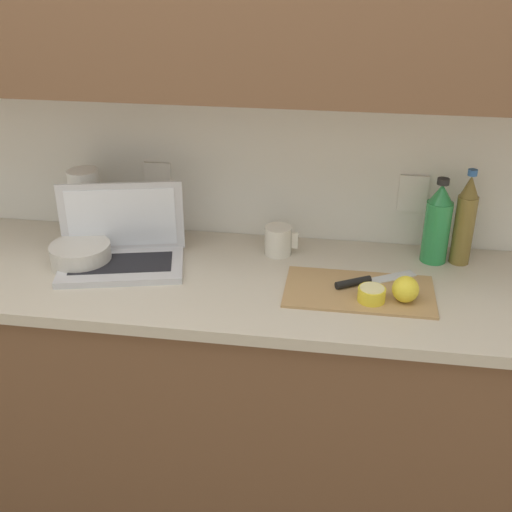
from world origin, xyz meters
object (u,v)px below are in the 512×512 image
Objects in this scene: knife at (362,281)px; lemon_whole_beside at (406,289)px; laptop at (122,246)px; cutting_board at (359,291)px; lemon_half_cut at (372,294)px; bowl_white at (81,255)px; bottle_oil_tall at (465,221)px; paper_towel_roll at (87,204)px; bottle_green_soda at (437,224)px; measuring_cup at (278,240)px.

knife is 3.23× the size of lemon_whole_beside.
laptop reaches higher than cutting_board.
lemon_half_cut is 0.42× the size of bowl_white.
bowl_white is at bearing -178.16° from laptop.
bottle_oil_tall is at bearing 38.16° from cutting_board.
paper_towel_roll is (-0.91, 0.21, 0.10)m from knife.
lemon_half_cut is 1.04× the size of lemon_whole_beside.
laptop is 0.99× the size of cutting_board.
bottle_green_soda reaches higher than lemon_half_cut.
paper_towel_roll reaches higher than cutting_board.
lemon_whole_beside is (0.12, -0.08, 0.03)m from knife.
bottle_green_soda is 1.13m from paper_towel_roll.
laptop is 3.95× the size of measuring_cup.
lemon_whole_beside reaches higher than bowl_white.
laptop is 5.46× the size of lemon_half_cut.
lemon_whole_beside is at bearing -18.22° from cutting_board.
measuring_cup reaches higher than lemon_whole_beside.
bottle_oil_tall is 1.65× the size of bowl_white.
lemon_whole_beside is at bearing -122.87° from bottle_oil_tall.
bottle_green_soda is at bearing 12.41° from knife.
laptop is at bearing 15.41° from bowl_white.
measuring_cup is at bearing 137.84° from lemon_half_cut.
laptop reaches higher than measuring_cup.
laptop is at bearing 172.21° from lemon_whole_beside.
cutting_board is 0.35m from bottle_green_soda.
lemon_half_cut is at bearing -123.44° from bottle_green_soda.
cutting_board is 4.00× the size of measuring_cup.
bottle_green_soda is at bearing 10.39° from bowl_white.
knife is 0.09m from lemon_half_cut.
cutting_board is at bearing -39.30° from measuring_cup.
knife is 0.79× the size of bottle_oil_tall.
measuring_cup reaches higher than bowl_white.
bowl_white reaches higher than lemon_half_cut.
bowl_white is (-0.88, 0.09, 0.01)m from lemon_half_cut.
lemon_half_cut reaches higher than cutting_board.
bowl_white is at bearing 177.13° from cutting_board.
bottle_green_soda is 0.08m from bottle_oil_tall.
bottle_green_soda reaches higher than measuring_cup.
bottle_oil_tall is at bearing 57.13° from lemon_whole_beside.
bottle_green_soda is at bearing 46.69° from cutting_board.
lemon_whole_beside is 0.35m from bottle_oil_tall.
knife is at bearing 78.22° from cutting_board.
cutting_board is 0.14m from lemon_whole_beside.
paper_towel_roll reaches higher than lemon_whole_beside.
measuring_cup is at bearing -176.71° from bottle_green_soda.
laptop is 0.97m from bottle_green_soda.
bottle_green_soda is 1.09m from bowl_white.
paper_towel_roll is at bearing 121.81° from laptop.
laptop is 1.55× the size of bottle_green_soda.
lemon_half_cut is 0.33× the size of paper_towel_roll.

